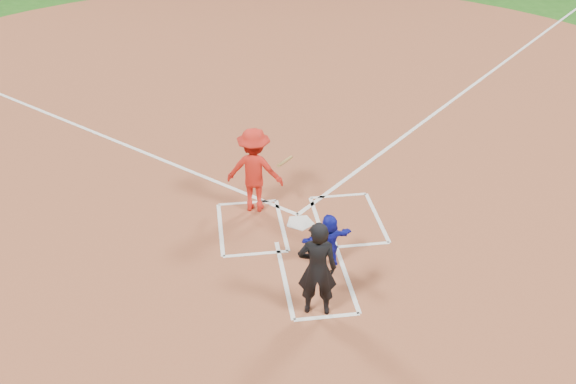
{
  "coord_description": "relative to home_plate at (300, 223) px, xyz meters",
  "views": [
    {
      "loc": [
        -1.75,
        -10.56,
        7.17
      ],
      "look_at": [
        -0.3,
        -0.4,
        1.0
      ],
      "focal_mm": 40.0,
      "sensor_mm": 36.0,
      "label": 1
    }
  ],
  "objects": [
    {
      "name": "ground",
      "position": [
        0.0,
        0.0,
        -0.02
      ],
      "size": [
        120.0,
        120.0,
        0.0
      ],
      "primitive_type": "plane",
      "color": "#1C5214",
      "rests_on": "ground"
    },
    {
      "name": "umpire",
      "position": [
        -0.15,
        -2.62,
        0.86
      ],
      "size": [
        0.7,
        0.53,
        1.74
      ],
      "primitive_type": "imported",
      "rotation": [
        0.0,
        0.0,
        2.95
      ],
      "color": "black",
      "rests_on": "home_plate_dirt"
    },
    {
      "name": "home_plate",
      "position": [
        0.0,
        0.0,
        0.0
      ],
      "size": [
        0.6,
        0.6,
        0.02
      ],
      "primitive_type": "cylinder",
      "rotation": [
        0.0,
        0.0,
        3.14
      ],
      "color": "silver",
      "rests_on": "home_plate_dirt"
    },
    {
      "name": "home_plate_dirt",
      "position": [
        0.0,
        6.0,
        -0.01
      ],
      "size": [
        28.0,
        28.0,
        0.01
      ],
      "primitive_type": "cylinder",
      "color": "brown",
      "rests_on": "ground"
    },
    {
      "name": "batter_at_plate",
      "position": [
        -0.83,
        0.68,
        0.89
      ],
      "size": [
        1.47,
        1.03,
        1.8
      ],
      "color": "red",
      "rests_on": "home_plate_dirt"
    },
    {
      "name": "chalk_markings",
      "position": [
        0.0,
        5.29,
        -0.01
      ],
      "size": [
        28.35,
        17.32,
        0.01
      ],
      "color": "white",
      "rests_on": "home_plate_dirt"
    },
    {
      "name": "catcher",
      "position": [
        0.29,
        -1.41,
        0.52
      ],
      "size": [
        1.02,
        0.54,
        1.05
      ],
      "primitive_type": "imported",
      "rotation": [
        0.0,
        0.0,
        3.39
      ],
      "color": "#151BB1",
      "rests_on": "home_plate_dirt"
    }
  ]
}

